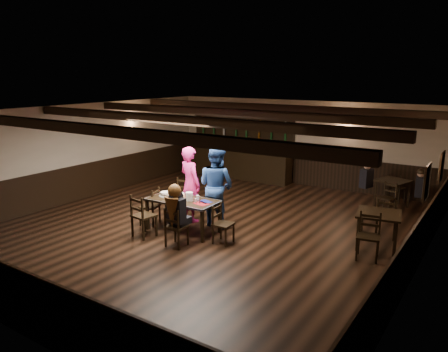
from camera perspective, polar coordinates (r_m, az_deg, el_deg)
The scene contains 25 objects.
ground at distance 10.35m, azimuth -1.77°, elevation -6.66°, with size 10.00×10.00×0.00m, color black.
room_shell at distance 9.92m, azimuth -1.67°, elevation 2.91°, with size 9.02×10.02×2.71m.
dining_table at distance 9.92m, azimuth -5.38°, elevation -3.48°, with size 1.67×0.88×0.75m.
chair_near_left at distance 9.71m, azimuth -10.83°, elevation -4.77°, with size 0.50×0.48×0.96m.
chair_near_right at distance 9.09m, azimuth -6.52°, elevation -6.30°, with size 0.41×0.39×0.85m.
chair_end_left at distance 10.49m, azimuth -9.32°, elevation -3.57°, with size 0.50×0.51×0.89m.
chair_end_right at distance 9.29m, azimuth -0.48°, elevation -5.82°, with size 0.39×0.41×0.84m.
chair_far_pushed at distance 11.42m, azimuth -5.38°, elevation -2.10°, with size 0.51×0.49×0.87m.
woman_pink at distance 10.56m, azimuth -4.43°, elevation -1.07°, with size 0.67×0.44×1.84m, color #F12D9E.
man_blue at distance 10.22m, azimuth -1.03°, elevation -1.29°, with size 0.93×0.73×1.92m, color navy.
seated_person at distance 9.01m, azimuth -6.37°, elevation -3.96°, with size 0.37×0.56×0.91m.
cake at distance 10.21m, azimuth -7.59°, elevation -2.36°, with size 0.32×0.32×0.10m.
plate_stack_a at distance 9.91m, azimuth -5.64°, elevation -2.63°, with size 0.15×0.15×0.15m, color white.
plate_stack_b at distance 9.78m, azimuth -4.56°, elevation -2.67°, with size 0.16×0.16×0.19m, color white.
tea_light at distance 9.99m, azimuth -4.92°, elevation -2.77°, with size 0.04×0.04×0.06m.
salt_shaker at distance 9.61m, azimuth -3.73°, elevation -3.23°, with size 0.04×0.04×0.10m, color silver.
pepper_shaker at distance 9.60m, azimuth -3.24°, elevation -3.27°, with size 0.04×0.04×0.09m, color #A5A8AD.
drink_glass at distance 9.83m, azimuth -3.46°, elevation -2.82°, with size 0.07×0.07×0.11m, color silver.
menu_red at distance 9.56m, azimuth -2.96°, elevation -3.61°, with size 0.34×0.23×0.00m, color maroon.
menu_blue at distance 9.70m, azimuth -2.48°, elevation -3.35°, with size 0.30×0.21×0.00m, color #101553.
bar_counter at distance 15.09m, azimuth 1.98°, elevation 2.58°, with size 4.09×0.70×2.20m.
back_table_a at distance 9.51m, azimuth 19.56°, elevation -5.12°, with size 1.00×1.00×0.75m.
back_table_b at distance 12.50m, azimuth 21.20°, elevation -0.98°, with size 0.94×0.94×0.75m.
bg_patron_left at distance 12.53m, azimuth 18.15°, elevation 0.20°, with size 0.32×0.41×0.74m.
bg_patron_right at distance 12.13m, azimuth 24.25°, elevation -0.79°, with size 0.26×0.37×0.72m.
Camera 1 is at (5.62, -7.94, 3.53)m, focal length 35.00 mm.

